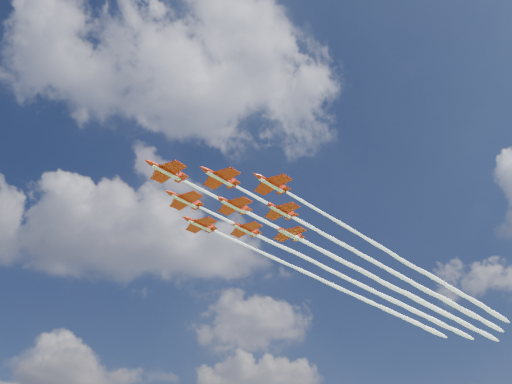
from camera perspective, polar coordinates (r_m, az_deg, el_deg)
The scene contains 9 objects.
jet_lead at distance 160.01m, azimuth 8.47°, elevation -7.11°, with size 109.16×81.39×2.96m.
jet_row2_port at distance 164.69m, azimuth 12.78°, elevation -7.43°, with size 109.16×81.39×2.96m.
jet_row2_starb at distance 171.76m, azimuth 8.89°, elevation -9.02°, with size 109.16×81.39×2.96m.
jet_row3_port at distance 170.24m, azimuth 16.85°, elevation -7.70°, with size 109.16×81.39×2.96m.
jet_row3_centre at distance 176.52m, azimuth 12.92°, elevation -9.27°, with size 109.16×81.39×2.96m.
jet_row3_starb at distance 183.67m, azimuth 9.25°, elevation -10.68°, with size 109.16×81.39×2.96m.
jet_row4_port at distance 182.10m, azimuth 16.73°, elevation -9.46°, with size 109.16×81.39×2.96m.
jet_row4_starb at distance 188.51m, azimuth 13.04°, elevation -10.87°, with size 109.16×81.39×2.96m.
jet_tail at distance 194.10m, azimuth 16.63°, elevation -11.00°, with size 109.16×81.39×2.96m.
Camera 1 is at (-4.00, -114.44, 4.97)m, focal length 35.00 mm.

